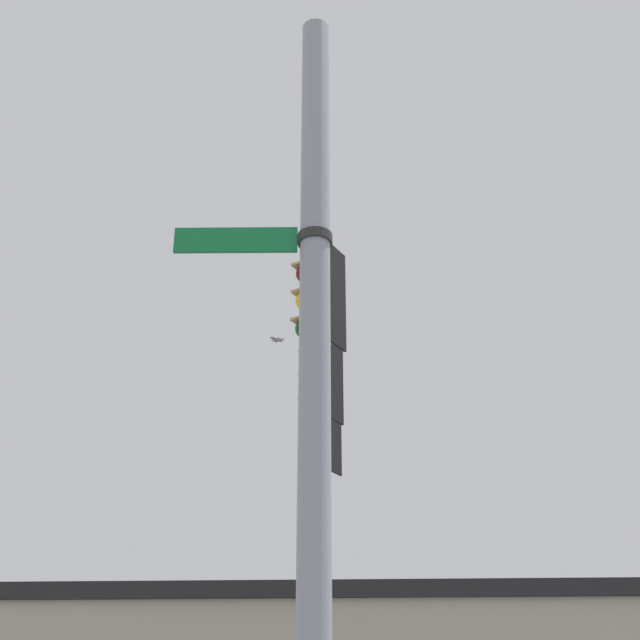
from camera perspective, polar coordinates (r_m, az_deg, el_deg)
The scene contains 7 objects.
signal_pole at distance 6.23m, azimuth -0.36°, elevation -7.80°, with size 0.24×0.24×7.76m, color gray.
mast_arm at distance 11.24m, azimuth 0.04°, elevation 2.24°, with size 0.20×0.20×7.92m, color gray.
traffic_light_nearest_pole at distance 9.81m, azimuth -0.14°, elevation 1.51°, with size 0.54×0.49×1.31m.
traffic_light_mid_inner at distance 11.96m, azimuth 0.02°, elevation -3.85°, with size 0.54×0.49×1.31m.
traffic_light_mid_outer at distance 14.18m, azimuth 0.13°, elevation -7.55°, with size 0.54×0.49×1.31m.
street_name_sign at distance 6.95m, azimuth -3.04°, elevation 5.20°, with size 0.72×1.10×0.22m.
bird_flying at distance 17.83m, azimuth -2.79°, elevation -1.29°, with size 0.29×0.23×0.09m.
Camera 1 is at (-5.01, -3.11, 1.88)m, focal length 49.37 mm.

